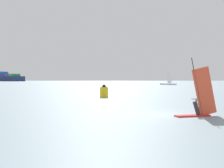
{
  "coord_description": "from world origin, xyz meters",
  "views": [
    {
      "loc": [
        -4.85,
        -20.49,
        2.85
      ],
      "look_at": [
        -3.53,
        11.05,
        2.34
      ],
      "focal_mm": 40.13,
      "sensor_mm": 36.0,
      "label": 1
    }
  ],
  "objects": [
    {
      "name": "small_sailboat",
      "position": [
        33.74,
        122.65,
        0.68
      ],
      "size": [
        8.81,
        7.59,
        8.06
      ],
      "rotation": [
        0.0,
        0.0,
        2.48
      ],
      "color": "white",
      "rests_on": "ground_plane"
    },
    {
      "name": "windsurfer",
      "position": [
        2.74,
        -1.23,
        1.06
      ],
      "size": [
        3.57,
        1.23,
        4.61
      ],
      "rotation": [
        0.0,
        0.0,
        3.34
      ],
      "color": "red",
      "rests_on": "ground_plane"
    },
    {
      "name": "ground_plane",
      "position": [
        0.0,
        0.0,
        0.0
      ],
      "size": [
        4000.0,
        4000.0,
        0.0
      ],
      "primitive_type": "plane",
      "color": "gray"
    },
    {
      "name": "distant_headland",
      "position": [
        -134.26,
        1305.46,
        11.16
      ],
      "size": [
        755.09,
        539.32,
        22.32
      ],
      "primitive_type": "cube",
      "rotation": [
        0.0,
        0.0,
        -0.29
      ],
      "color": "#4C564C",
      "rests_on": "ground_plane"
    },
    {
      "name": "channel_buoy",
      "position": [
        -4.44,
        20.34,
        0.97
      ],
      "size": [
        1.34,
        1.34,
        2.16
      ],
      "color": "yellow",
      "rests_on": "ground_plane"
    }
  ]
}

